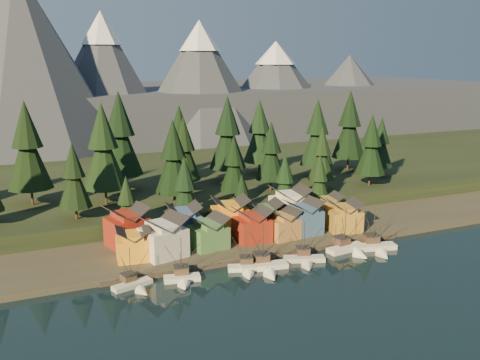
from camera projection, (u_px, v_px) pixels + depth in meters
name	position (u px, v px, depth m)	size (l,w,h in m)	color
ground	(295.00, 282.00, 117.94)	(500.00, 500.00, 0.00)	black
shore_strip	(226.00, 227.00, 153.41)	(400.00, 50.00, 1.50)	#383529
hillside	(174.00, 183.00, 197.46)	(420.00, 100.00, 6.00)	black
dock	(262.00, 255.00, 132.53)	(80.00, 4.00, 1.00)	#4A3D35
mountain_ridge	(101.00, 98.00, 300.74)	(560.00, 190.00, 90.00)	#424655
boat_0	(134.00, 281.00, 114.44)	(9.44, 9.84, 9.82)	beige
boat_1	(182.00, 273.00, 117.50)	(8.63, 9.23, 10.95)	silver
boat_2	(247.00, 264.00, 123.32)	(9.49, 9.92, 10.45)	white
boat_3	(266.00, 262.00, 123.88)	(11.90, 12.67, 11.90)	silver
boat_4	(305.00, 255.00, 128.68)	(10.59, 10.97, 11.03)	beige
boat_5	(350.00, 244.00, 135.58)	(11.26, 12.02, 12.38)	white
boat_6	(377.00, 242.00, 136.49)	(12.04, 12.64, 12.56)	silver
house_front_0	(133.00, 243.00, 126.40)	(8.72, 8.35, 7.88)	orange
house_front_1	(163.00, 235.00, 128.29)	(11.60, 11.32, 9.98)	beige
house_front_2	(208.00, 231.00, 134.23)	(9.44, 9.50, 8.24)	#467640
house_front_3	(252.00, 224.00, 139.22)	(8.56, 8.16, 8.71)	maroon
house_front_4	(282.00, 223.00, 141.74)	(8.51, 9.04, 7.79)	#AE773E
house_front_5	(303.00, 216.00, 144.89)	(9.36, 8.60, 9.32)	#395A87
house_front_6	(344.00, 215.00, 147.46)	(10.08, 9.73, 8.55)	#AB7A2C
house_back_0	(127.00, 225.00, 135.44)	(11.25, 10.96, 10.28)	maroon
house_back_1	(184.00, 221.00, 140.11)	(9.26, 9.36, 9.51)	#3C588D
house_back_2	(230.00, 215.00, 144.99)	(10.81, 10.18, 10.05)	orange
house_back_3	(265.00, 216.00, 146.56)	(9.63, 8.85, 8.69)	#3B6D3B
house_back_4	(290.00, 205.00, 153.04)	(10.93, 10.58, 10.84)	silver
house_back_5	(328.00, 207.00, 155.86)	(8.36, 8.44, 8.24)	olive
tree_hill_1	(28.00, 149.00, 153.69)	(13.20, 13.20, 30.75)	#332319
tree_hill_2	(74.00, 178.00, 141.03)	(8.94, 8.94, 20.82)	#332319
tree_hill_3	(103.00, 149.00, 154.52)	(12.92, 12.92, 30.10)	#332319
tree_hill_4	(120.00, 137.00, 170.77)	(13.85, 13.85, 32.27)	#332319
tree_hill_5	(173.00, 159.00, 153.29)	(10.90, 10.90, 25.39)	#332319
tree_hill_6	(184.00, 151.00, 169.94)	(10.44, 10.44, 24.32)	#332319
tree_hill_7	(234.00, 166.00, 159.26)	(8.60, 8.60, 20.02)	#332319
tree_hill_8	(228.00, 135.00, 182.58)	(12.83, 12.83, 29.89)	#332319
tree_hill_9	(271.00, 153.00, 171.49)	(9.70, 9.70, 22.60)	#332319
tree_hill_10	(259.00, 133.00, 196.29)	(11.88, 11.88, 27.68)	#332319
tree_hill_11	(322.00, 155.00, 173.57)	(8.91, 8.91, 20.76)	#332319
tree_hill_12	(317.00, 135.00, 190.05)	(12.12, 12.12, 28.24)	#332319
tree_hill_13	(371.00, 147.00, 178.45)	(10.39, 10.39, 24.21)	#332319
tree_hill_14	(349.00, 127.00, 202.23)	(13.05, 13.05, 30.41)	#332319
tree_hill_15	(180.00, 139.00, 186.39)	(11.38, 11.38, 26.51)	#332319
tree_hill_17	(381.00, 144.00, 192.40)	(9.32, 9.32, 21.70)	#332319
tree_shore_0	(127.00, 204.00, 140.11)	(7.31, 7.31, 17.03)	#332319
tree_shore_1	(185.00, 190.00, 145.92)	(9.04, 9.04, 21.05)	#332319
tree_shore_2	(242.00, 196.00, 153.42)	(6.28, 6.28, 14.62)	#332319
tree_shore_3	(285.00, 183.00, 158.35)	(8.32, 8.32, 19.38)	#332319
tree_shore_4	(319.00, 181.00, 163.21)	(7.86, 7.86, 18.30)	#332319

